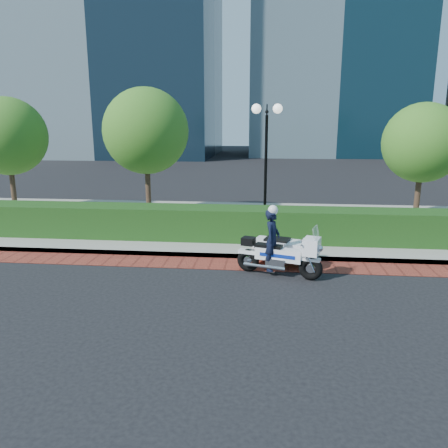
# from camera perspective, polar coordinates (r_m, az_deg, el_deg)

# --- Properties ---
(ground) EXTENTS (120.00, 120.00, 0.00)m
(ground) POSITION_cam_1_polar(r_m,az_deg,el_deg) (10.54, -0.54, -7.83)
(ground) COLOR black
(ground) RESTS_ON ground
(brick_strip) EXTENTS (60.00, 1.00, 0.01)m
(brick_strip) POSITION_cam_1_polar(r_m,az_deg,el_deg) (11.94, 0.26, -5.23)
(brick_strip) COLOR maroon
(brick_strip) RESTS_ON ground
(sidewalk) EXTENTS (60.00, 8.00, 0.15)m
(sidewalk) POSITION_cam_1_polar(r_m,az_deg,el_deg) (16.24, 1.80, 0.03)
(sidewalk) COLOR gray
(sidewalk) RESTS_ON ground
(hedge_main) EXTENTS (18.00, 1.20, 1.00)m
(hedge_main) POSITION_cam_1_polar(r_m,az_deg,el_deg) (13.78, 1.11, 0.08)
(hedge_main) COLOR black
(hedge_main) RESTS_ON sidewalk
(lamppost) EXTENTS (1.02, 0.70, 4.21)m
(lamppost) POSITION_cam_1_polar(r_m,az_deg,el_deg) (14.99, 5.53, 10.02)
(lamppost) COLOR black
(lamppost) RESTS_ON sidewalk
(tree_a) EXTENTS (3.00, 3.00, 4.58)m
(tree_a) POSITION_cam_1_polar(r_m,az_deg,el_deg) (19.15, -26.44, 10.21)
(tree_a) COLOR #332319
(tree_a) RESTS_ON sidewalk
(tree_b) EXTENTS (3.20, 3.20, 4.89)m
(tree_b) POSITION_cam_1_polar(r_m,az_deg,el_deg) (16.91, -10.17, 11.85)
(tree_b) COLOR #332319
(tree_b) RESTS_ON sidewalk
(tree_c) EXTENTS (2.80, 2.80, 4.30)m
(tree_c) POSITION_cam_1_polar(r_m,az_deg,el_deg) (17.16, 24.53, 9.61)
(tree_c) COLOR #332319
(tree_c) RESTS_ON sidewalk
(police_motorcycle) EXTENTS (2.17, 1.89, 1.80)m
(police_motorcycle) POSITION_cam_1_polar(r_m,az_deg,el_deg) (11.30, 7.18, -3.18)
(police_motorcycle) COLOR black
(police_motorcycle) RESTS_ON ground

